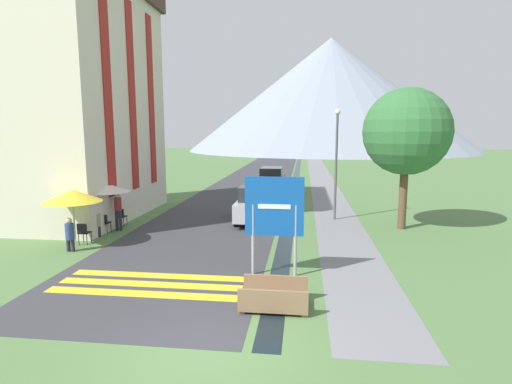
{
  "coord_description": "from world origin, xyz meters",
  "views": [
    {
      "loc": [
        1.87,
        -7.36,
        4.39
      ],
      "look_at": [
        -0.19,
        10.0,
        1.75
      ],
      "focal_mm": 28.0,
      "sensor_mm": 36.0,
      "label": 1
    }
  ],
  "objects": [
    {
      "name": "person_standing_terrace",
      "position": [
        -6.33,
        9.29,
        0.99
      ],
      "size": [
        0.32,
        0.32,
        1.7
      ],
      "color": "#282833",
      "rests_on": "ground_plane"
    },
    {
      "name": "footpath",
      "position": [
        3.6,
        30.0,
        0.0
      ],
      "size": [
        2.2,
        60.0,
        0.01
      ],
      "color": "slate",
      "rests_on": "ground_plane"
    },
    {
      "name": "drainage_channel",
      "position": [
        1.2,
        30.0,
        0.0
      ],
      "size": [
        0.6,
        60.0,
        0.0
      ],
      "color": "black",
      "rests_on": "ground_plane"
    },
    {
      "name": "cafe_chair_middle",
      "position": [
        -6.72,
        8.73,
        0.51
      ],
      "size": [
        0.4,
        0.4,
        0.85
      ],
      "rotation": [
        0.0,
        0.0,
        0.26
      ],
      "color": "black",
      "rests_on": "ground_plane"
    },
    {
      "name": "person_seated_far",
      "position": [
        -6.73,
        8.12,
        0.66
      ],
      "size": [
        0.32,
        0.32,
        1.19
      ],
      "color": "#282833",
      "rests_on": "ground_plane"
    },
    {
      "name": "mountain_distant",
      "position": [
        7.83,
        90.6,
        13.02
      ],
      "size": [
        66.42,
        66.42,
        26.04
      ],
      "color": "gray",
      "rests_on": "ground_plane"
    },
    {
      "name": "crosswalk_marking",
      "position": [
        -2.5,
        3.27,
        0.01
      ],
      "size": [
        5.44,
        1.84,
        0.01
      ],
      "color": "yellow",
      "rests_on": "ground_plane"
    },
    {
      "name": "cafe_umbrella_front_yellow",
      "position": [
        -6.87,
        6.72,
        1.98
      ],
      "size": [
        2.19,
        2.19,
        2.22
      ],
      "color": "#B7B2A8",
      "rests_on": "ground_plane"
    },
    {
      "name": "cafe_chair_far_right",
      "position": [
        -6.59,
        10.06,
        0.51
      ],
      "size": [
        0.4,
        0.4,
        0.85
      ],
      "rotation": [
        0.0,
        0.0,
        0.23
      ],
      "color": "black",
      "rests_on": "ground_plane"
    },
    {
      "name": "cafe_umbrella_middle_white",
      "position": [
        -6.84,
        9.19,
        1.95
      ],
      "size": [
        2.18,
        2.18,
        2.14
      ],
      "color": "#B7B2A8",
      "rests_on": "ground_plane"
    },
    {
      "name": "footbridge",
      "position": [
        1.2,
        2.18,
        0.23
      ],
      "size": [
        1.7,
        1.1,
        0.65
      ],
      "color": "#846647",
      "rests_on": "ground_plane"
    },
    {
      "name": "parked_car_near",
      "position": [
        -0.4,
        11.94,
        0.91
      ],
      "size": [
        1.8,
        4.36,
        1.82
      ],
      "color": "#B2B2B7",
      "rests_on": "ground_plane"
    },
    {
      "name": "hotel_building",
      "position": [
        -9.4,
        12.0,
        6.54
      ],
      "size": [
        6.0,
        9.65,
        12.2
      ],
      "color": "beige",
      "rests_on": "ground_plane"
    },
    {
      "name": "road",
      "position": [
        -2.5,
        30.0,
        0.0
      ],
      "size": [
        6.4,
        60.0,
        0.01
      ],
      "color": "#38383D",
      "rests_on": "ground_plane"
    },
    {
      "name": "streetlamp",
      "position": [
        3.49,
        12.78,
        3.23
      ],
      "size": [
        0.28,
        0.28,
        5.49
      ],
      "color": "#515156",
      "rests_on": "ground_plane"
    },
    {
      "name": "ground_plane",
      "position": [
        0.0,
        20.0,
        0.0
      ],
      "size": [
        160.0,
        160.0,
        0.0
      ],
      "primitive_type": "plane",
      "color": "#517542"
    },
    {
      "name": "tree_by_path",
      "position": [
        6.39,
        11.16,
        4.39
      ],
      "size": [
        3.85,
        3.85,
        6.33
      ],
      "color": "brown",
      "rests_on": "ground_plane"
    },
    {
      "name": "person_seated_near",
      "position": [
        -6.64,
        6.03,
        0.7
      ],
      "size": [
        0.32,
        0.32,
        1.27
      ],
      "color": "#282833",
      "rests_on": "ground_plane"
    },
    {
      "name": "parked_car_far",
      "position": [
        -0.45,
        21.87,
        0.91
      ],
      "size": [
        1.9,
        3.97,
        1.82
      ],
      "color": "black",
      "rests_on": "ground_plane"
    },
    {
      "name": "road_sign",
      "position": [
        1.02,
        4.44,
        1.94
      ],
      "size": [
        1.79,
        0.11,
        3.07
      ],
      "color": "#9E9EA3",
      "rests_on": "ground_plane"
    },
    {
      "name": "cafe_chair_near_left",
      "position": [
        -6.68,
        7.0,
        0.51
      ],
      "size": [
        0.4,
        0.4,
        0.85
      ],
      "rotation": [
        0.0,
        0.0,
        -0.15
      ],
      "color": "black",
      "rests_on": "ground_plane"
    }
  ]
}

